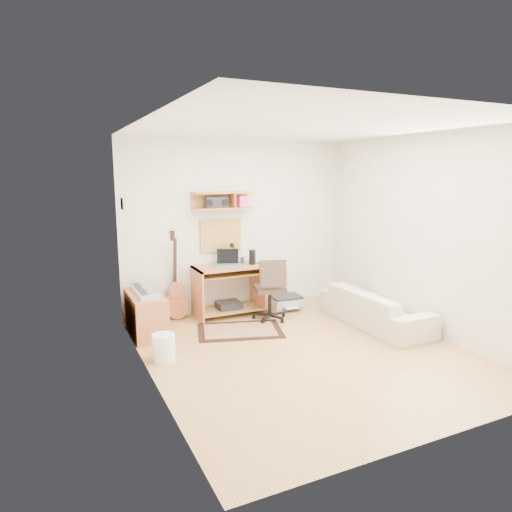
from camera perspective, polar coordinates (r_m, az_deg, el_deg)
name	(u,v)px	position (r m, az deg, el deg)	size (l,w,h in m)	color
floor	(305,352)	(5.55, 6.16, -11.96)	(3.60, 4.00, 0.01)	tan
ceiling	(309,126)	(5.15, 6.74, 15.96)	(3.60, 4.00, 0.01)	white
back_wall	(238,226)	(6.96, -2.23, 3.82)	(3.60, 0.01, 2.60)	beige
left_wall	(148,257)	(4.53, -13.43, -0.07)	(0.01, 4.00, 2.60)	beige
right_wall	(425,235)	(6.32, 20.54, 2.48)	(0.01, 4.00, 2.60)	beige
wall_shelf	(223,201)	(6.70, -4.20, 6.97)	(0.90, 0.25, 0.26)	#C16E44
cork_board	(221,236)	(6.85, -4.45, 2.58)	(0.64, 0.03, 0.49)	tan
wall_photo	(122,204)	(5.95, -16.45, 6.33)	(0.02, 0.20, 0.15)	#4C8CBF
desk	(229,290)	(6.78, -3.47, -4.35)	(1.00, 0.55, 0.75)	#C16E44
laptop	(228,258)	(6.64, -3.57, -0.25)	(0.32, 0.32, 0.24)	silver
speaker	(252,257)	(6.76, -0.47, -0.14)	(0.10, 0.10, 0.22)	black
desk_lamp	(234,253)	(6.84, -2.79, 0.39)	(0.11, 0.11, 0.32)	black
pencil_cup	(243,260)	(6.87, -1.71, -0.51)	(0.07, 0.07, 0.09)	#323996
boombox	(216,202)	(6.65, -5.10, 6.76)	(0.32, 0.14, 0.16)	black
rug	(240,330)	(6.20, -2.04, -9.32)	(1.12, 0.75, 0.01)	tan
task_chair	(270,289)	(6.53, 1.76, -4.11)	(0.47, 0.47, 0.93)	#34281F
cabinet	(145,314)	(6.18, -13.73, -7.08)	(0.40, 0.90, 0.55)	#C16E44
music_keyboard	(144,291)	(6.09, -13.86, -4.31)	(0.24, 0.76, 0.07)	#B2B5BA
guitar	(176,276)	(6.61, -10.02, -2.44)	(0.35, 0.22, 1.30)	#B35D37
waste_basket	(164,347)	(5.34, -11.53, -11.20)	(0.26, 0.26, 0.31)	white
printer	(286,302)	(7.21, 3.80, -5.84)	(0.48, 0.37, 0.18)	#A5A8AA
sofa	(375,302)	(6.52, 14.77, -5.60)	(1.73, 0.51, 0.68)	#C1B499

